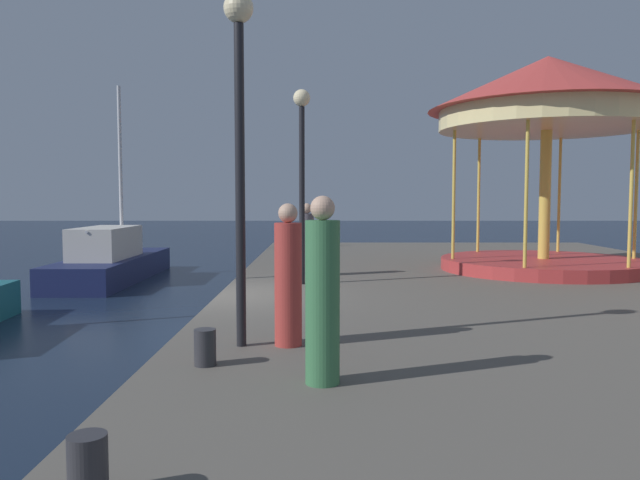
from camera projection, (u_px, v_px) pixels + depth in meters
name	position (u px, v px, depth m)	size (l,w,h in m)	color
ground_plane	(218.00, 335.00, 11.60)	(120.00, 120.00, 0.00)	#162338
quay_dock	(547.00, 315.00, 11.58)	(12.66, 27.10, 0.80)	#5B564F
sailboat_navy	(109.00, 261.00, 19.25)	(2.05, 7.02, 6.36)	#19214C
carousel	(546.00, 112.00, 15.10)	(5.91, 5.91, 5.36)	#B23333
lamp_post_near_edge	(238.00, 107.00, 7.29)	(0.36, 0.36, 4.28)	black
lamp_post_mid_promenade	(301.00, 151.00, 12.70)	(0.36, 0.36, 4.11)	black
bollard_south	(204.00, 347.00, 6.60)	(0.24, 0.24, 0.40)	#2D2D33
bollard_north	(86.00, 467.00, 3.65)	(0.24, 0.24, 0.40)	#2D2D33
person_far_corner	(305.00, 242.00, 14.18)	(0.34, 0.34, 1.72)	#514C56
person_mid_promenade	(287.00, 279.00, 7.46)	(0.34, 0.34, 1.77)	#B23833
person_near_carousel	(321.00, 296.00, 5.91)	(0.34, 0.34, 1.85)	#387247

